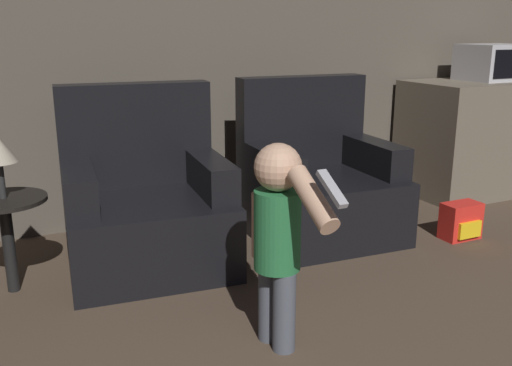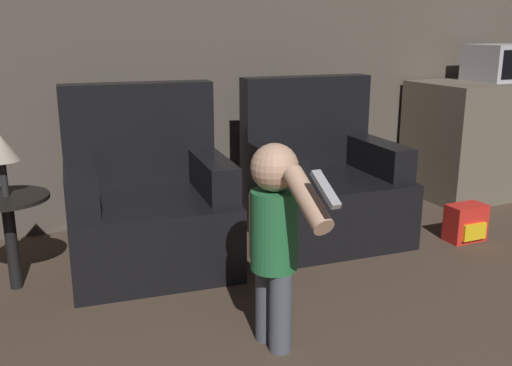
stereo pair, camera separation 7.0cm
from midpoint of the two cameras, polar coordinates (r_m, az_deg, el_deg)
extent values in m
cube|color=#51493F|center=(3.91, -9.13, 15.06)|extent=(8.40, 0.05, 2.60)
cube|color=black|center=(3.24, -9.84, -4.80)|extent=(0.94, 0.89, 0.40)
cube|color=black|center=(3.43, -11.05, 4.87)|extent=(0.88, 0.24, 0.59)
cube|color=black|center=(3.13, -16.54, -0.19)|extent=(0.22, 0.66, 0.20)
cube|color=black|center=(3.22, -3.82, 0.87)|extent=(0.22, 0.66, 0.20)
cube|color=black|center=(3.66, 7.50, -2.37)|extent=(0.92, 0.86, 0.40)
cube|color=black|center=(3.82, 5.49, 6.15)|extent=(0.88, 0.21, 0.59)
cube|color=black|center=(3.43, 2.41, 1.78)|extent=(0.20, 0.66, 0.20)
cube|color=black|center=(3.76, 12.47, 2.63)|extent=(0.20, 0.66, 0.20)
cylinder|color=#474C56|center=(2.41, 3.32, -12.74)|extent=(0.10, 0.10, 0.35)
cylinder|color=#474C56|center=(2.48, 1.87, -11.79)|extent=(0.10, 0.10, 0.35)
cylinder|color=#236638|center=(2.31, 2.69, -4.75)|extent=(0.19, 0.19, 0.33)
sphere|color=tan|center=(2.23, 2.77, 1.57)|extent=(0.19, 0.19, 0.19)
cylinder|color=tan|center=(2.40, 1.05, -4.23)|extent=(0.08, 0.08, 0.28)
cylinder|color=tan|center=(2.05, 6.16, -1.63)|extent=(0.08, 0.28, 0.21)
cube|color=#99999E|center=(1.93, 8.00, -0.60)|extent=(0.04, 0.16, 0.10)
cube|color=red|center=(3.84, 20.71, -3.72)|extent=(0.25, 0.14, 0.23)
cube|color=yellow|center=(3.80, 21.50, -4.57)|extent=(0.17, 0.02, 0.10)
cube|color=#665B4C|center=(4.95, 22.33, 4.21)|extent=(1.16, 0.69, 0.90)
cube|color=#B7B7BC|center=(4.95, 23.76, 10.95)|extent=(0.48, 0.40, 0.28)
cylinder|color=black|center=(3.15, -22.65, -5.71)|extent=(0.06, 0.06, 0.47)
cylinder|color=black|center=(3.08, -23.12, -1.41)|extent=(0.41, 0.41, 0.02)
cylinder|color=#262626|center=(3.05, -23.32, 0.39)|extent=(0.04, 0.04, 0.18)
cone|color=#9E937F|center=(3.02, -23.63, 3.33)|extent=(0.18, 0.18, 0.14)
camera|label=1|loc=(0.04, -89.28, 0.20)|focal=40.00mm
camera|label=2|loc=(0.04, 90.72, -0.20)|focal=40.00mm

